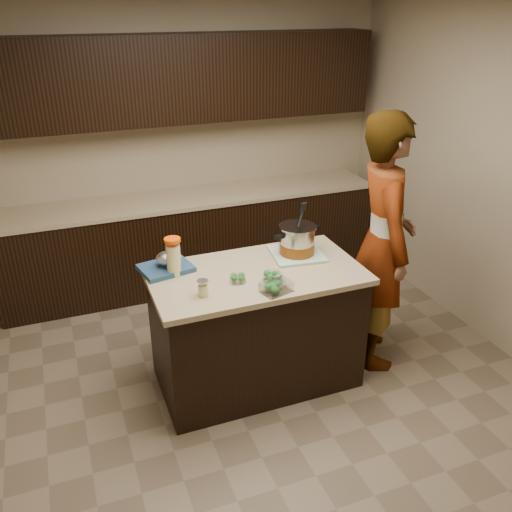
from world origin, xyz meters
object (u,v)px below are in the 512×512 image
(island, at_px, (256,327))
(person, at_px, (383,244))
(stock_pot, at_px, (297,241))
(lemonade_pitcher, at_px, (174,258))

(island, bearing_deg, person, -2.14)
(island, distance_m, stock_pot, 0.68)
(island, bearing_deg, stock_pot, 20.81)
(stock_pot, xyz_separation_m, lemonade_pitcher, (-0.90, 0.02, 0.01))
(island, xyz_separation_m, person, (0.98, -0.04, 0.52))
(island, relative_size, person, 0.75)
(island, relative_size, stock_pot, 3.82)
(stock_pot, height_order, lemonade_pitcher, stock_pot)
(island, height_order, stock_pot, stock_pot)
(person, bearing_deg, island, 105.18)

